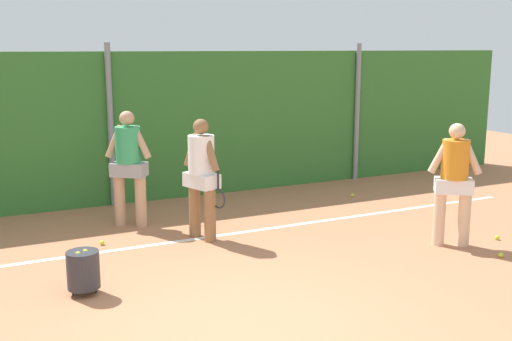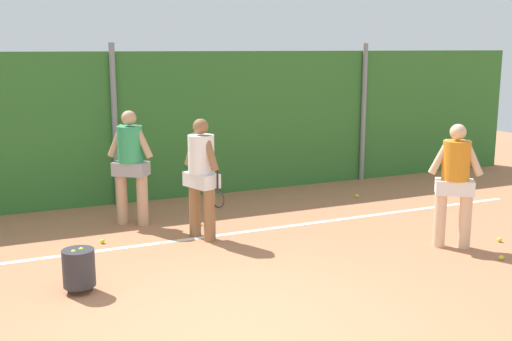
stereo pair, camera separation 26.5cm
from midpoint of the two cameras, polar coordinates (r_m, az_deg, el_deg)
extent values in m
plane|color=#B2704C|center=(7.63, -7.28, -9.59)|extent=(26.93, 26.93, 0.00)
cube|color=#33702D|center=(11.03, -14.07, 3.71)|extent=(17.50, 0.25, 2.64)
cylinder|color=gray|center=(10.85, -13.90, 3.99)|extent=(0.10, 0.10, 2.78)
cylinder|color=gray|center=(12.88, 8.69, 5.29)|extent=(0.10, 0.10, 2.78)
cube|color=white|center=(8.83, -10.08, -6.72)|extent=(12.79, 0.10, 0.01)
cylinder|color=beige|center=(8.94, 15.67, -4.28)|extent=(0.17, 0.17, 0.75)
cylinder|color=beige|center=(8.98, 17.78, -4.33)|extent=(0.17, 0.17, 0.75)
cube|color=white|center=(8.85, 16.90, -1.35)|extent=(0.58, 0.53, 0.20)
cylinder|color=orange|center=(8.78, 17.04, 0.98)|extent=(0.37, 0.37, 0.53)
sphere|color=beige|center=(8.72, 17.18, 3.47)|extent=(0.22, 0.22, 0.22)
cylinder|color=beige|center=(8.75, 15.70, 1.29)|extent=(0.27, 0.22, 0.51)
cylinder|color=beige|center=(8.80, 18.39, 1.19)|extent=(0.27, 0.22, 0.51)
cylinder|color=#8C603D|center=(9.04, -6.49, -3.72)|extent=(0.17, 0.17, 0.76)
cylinder|color=#8C603D|center=(8.78, -5.12, -4.13)|extent=(0.17, 0.17, 0.76)
cube|color=white|center=(8.80, -5.88, -0.90)|extent=(0.44, 0.57, 0.20)
cylinder|color=white|center=(8.73, -5.93, 1.48)|extent=(0.37, 0.37, 0.54)
sphere|color=#8C603D|center=(8.67, -5.98, 4.03)|extent=(0.22, 0.22, 0.22)
cylinder|color=#8C603D|center=(8.88, -6.78, 1.90)|extent=(0.17, 0.30, 0.51)
cylinder|color=#8C603D|center=(8.56, -5.05, 1.58)|extent=(0.17, 0.30, 0.51)
cylinder|color=black|center=(8.59, -4.39, -0.86)|extent=(0.03, 0.03, 0.28)
torus|color=#26262B|center=(8.65, -4.36, -2.60)|extent=(0.11, 0.28, 0.28)
cylinder|color=tan|center=(9.68, -11.32, -2.80)|extent=(0.17, 0.17, 0.78)
cylinder|color=tan|center=(9.82, -13.18, -2.68)|extent=(0.17, 0.17, 0.78)
cube|color=#99999E|center=(9.65, -12.38, 0.10)|extent=(0.60, 0.56, 0.21)
cylinder|color=#339E60|center=(9.58, -12.47, 2.33)|extent=(0.38, 0.38, 0.55)
sphere|color=tan|center=(9.53, -12.58, 4.70)|extent=(0.22, 0.22, 0.22)
cylinder|color=tan|center=(9.49, -11.30, 2.55)|extent=(0.28, 0.24, 0.53)
cylinder|color=tan|center=(9.67, -13.65, 2.60)|extent=(0.28, 0.24, 0.53)
cylinder|color=#2D2D33|center=(7.23, -16.63, -8.73)|extent=(0.36, 0.36, 0.42)
cylinder|color=#2D2D33|center=(7.34, -15.53, -10.46)|extent=(0.02, 0.02, 0.08)
cylinder|color=#2D2D33|center=(7.30, -17.51, -10.69)|extent=(0.02, 0.02, 0.08)
cylinder|color=#2D2D33|center=(7.44, -16.69, -10.23)|extent=(0.02, 0.02, 0.08)
sphere|color=#CCDB33|center=(7.21, -16.44, -7.20)|extent=(0.07, 0.07, 0.07)
sphere|color=#CCDB33|center=(7.15, -17.09, -7.39)|extent=(0.07, 0.07, 0.07)
sphere|color=#CCDB33|center=(8.75, 20.79, -7.28)|extent=(0.07, 0.07, 0.07)
sphere|color=#CCDB33|center=(11.51, 8.19, -2.27)|extent=(0.07, 0.07, 0.07)
sphere|color=#CCDB33|center=(8.98, -14.80, -6.44)|extent=(0.07, 0.07, 0.07)
sphere|color=#CCDB33|center=(9.51, 20.54, -5.79)|extent=(0.07, 0.07, 0.07)
camera|label=1|loc=(0.13, -90.86, -0.17)|focal=43.51mm
camera|label=2|loc=(0.13, 89.14, 0.17)|focal=43.51mm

